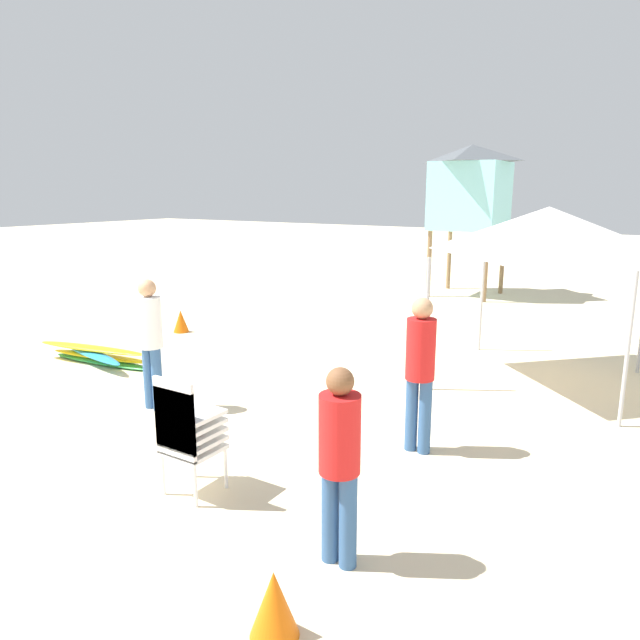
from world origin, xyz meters
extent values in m
plane|color=beige|center=(0.00, 0.00, 0.00)|extent=(80.00, 80.00, 0.00)
cube|color=white|center=(2.22, 0.49, 0.44)|extent=(0.48, 0.48, 0.04)
cube|color=white|center=(2.22, 0.27, 0.64)|extent=(0.48, 0.04, 0.40)
cube|color=white|center=(2.22, 0.49, 0.53)|extent=(0.48, 0.48, 0.04)
cube|color=white|center=(2.22, 0.27, 0.73)|extent=(0.48, 0.04, 0.40)
cube|color=white|center=(2.22, 0.49, 0.62)|extent=(0.48, 0.48, 0.04)
cube|color=white|center=(2.22, 0.27, 0.82)|extent=(0.48, 0.04, 0.40)
cube|color=white|center=(2.22, 0.49, 0.71)|extent=(0.48, 0.48, 0.04)
cube|color=white|center=(2.22, 0.27, 0.91)|extent=(0.48, 0.04, 0.40)
cube|color=white|center=(2.22, 0.49, 0.80)|extent=(0.48, 0.48, 0.04)
cube|color=white|center=(2.22, 0.27, 1.00)|extent=(0.48, 0.04, 0.40)
cylinder|color=white|center=(2.43, 0.70, 0.21)|extent=(0.04, 0.04, 0.42)
cylinder|color=white|center=(2.01, 0.70, 0.21)|extent=(0.04, 0.04, 0.42)
cylinder|color=white|center=(2.43, 0.28, 0.21)|extent=(0.04, 0.04, 0.42)
cylinder|color=white|center=(2.01, 0.28, 0.21)|extent=(0.04, 0.04, 0.42)
ellipsoid|color=green|center=(-2.14, 2.79, 0.04)|extent=(2.18, 0.53, 0.08)
ellipsoid|color=yellow|center=(-2.20, 2.80, 0.12)|extent=(2.09, 0.60, 0.08)
ellipsoid|color=#268CCC|center=(-2.27, 2.65, 0.20)|extent=(1.99, 0.67, 0.08)
ellipsoid|color=yellow|center=(-2.27, 2.68, 0.28)|extent=(2.24, 0.65, 0.08)
cylinder|color=#33598C|center=(3.88, 0.28, 0.39)|extent=(0.14, 0.14, 0.78)
cylinder|color=#33598C|center=(4.04, 0.28, 0.39)|extent=(0.14, 0.14, 0.78)
cylinder|color=red|center=(3.96, 0.28, 1.09)|extent=(0.32, 0.32, 0.62)
sphere|color=brown|center=(3.96, 0.28, 1.50)|extent=(0.21, 0.21, 0.21)
cylinder|color=#33598C|center=(0.10, 1.82, 0.43)|extent=(0.14, 0.14, 0.85)
cylinder|color=#33598C|center=(0.26, 1.82, 0.43)|extent=(0.14, 0.14, 0.85)
cylinder|color=white|center=(0.18, 1.82, 1.19)|extent=(0.32, 0.32, 0.67)
sphere|color=tan|center=(0.18, 1.82, 1.64)|extent=(0.23, 0.23, 0.23)
cylinder|color=#33598C|center=(3.60, 2.49, 0.43)|extent=(0.14, 0.14, 0.85)
cylinder|color=#33598C|center=(3.76, 2.49, 0.43)|extent=(0.14, 0.14, 0.85)
cylinder|color=red|center=(3.68, 2.49, 1.19)|extent=(0.32, 0.32, 0.67)
sphere|color=tan|center=(3.68, 2.49, 1.64)|extent=(0.23, 0.23, 0.23)
cylinder|color=#B2B2B7|center=(2.94, 4.48, 0.97)|extent=(0.05, 0.05, 1.95)
cylinder|color=#B2B2B7|center=(5.53, 4.48, 0.97)|extent=(0.05, 0.05, 1.95)
cylinder|color=#B2B2B7|center=(2.94, 7.07, 0.97)|extent=(0.05, 0.05, 1.95)
pyramid|color=silver|center=(4.23, 5.77, 2.29)|extent=(2.59, 2.59, 0.69)
cylinder|color=olive|center=(0.03, 11.77, 0.90)|extent=(0.12, 0.12, 1.81)
cylinder|color=olive|center=(1.59, 11.77, 0.90)|extent=(0.12, 0.12, 1.81)
cylinder|color=olive|center=(0.03, 13.33, 0.90)|extent=(0.12, 0.12, 1.81)
cylinder|color=olive|center=(1.59, 13.33, 0.90)|extent=(0.12, 0.12, 1.81)
cube|color=#8FDEE6|center=(0.81, 12.55, 2.71)|extent=(1.80, 1.80, 1.80)
pyramid|color=#4C5156|center=(0.81, 12.55, 3.83)|extent=(1.98, 1.98, 0.45)
cone|color=orange|center=(4.00, -0.62, 0.24)|extent=(0.33, 0.33, 0.47)
cone|color=orange|center=(-2.69, 5.13, 0.23)|extent=(0.32, 0.32, 0.46)
camera|label=1|loc=(6.03, -3.25, 2.87)|focal=32.80mm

